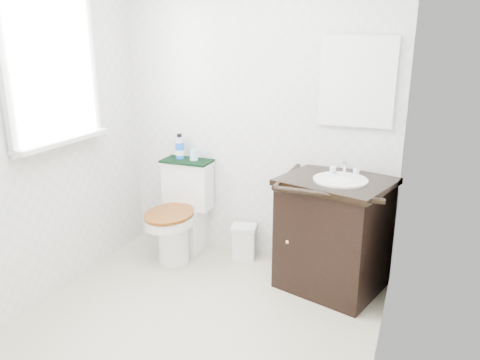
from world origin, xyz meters
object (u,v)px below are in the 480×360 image
Objects in this scene: toilet at (182,216)px; vanity at (334,231)px; trash_bin at (244,241)px; cup at (194,155)px; mouthwash_bottle at (180,147)px.

vanity reaches higher than toilet.
vanity is 3.22× the size of trash_bin.
toilet is 0.51m from cup.
toilet is 9.23× the size of cup.
cup is at bearing 177.47° from trash_bin.
cup is at bearing 170.41° from vanity.
cup is (0.13, -0.01, -0.05)m from mouthwash_bottle.
mouthwash_bottle is at bearing 175.82° from cup.
toilet is 2.69× the size of trash_bin.
toilet is 0.57m from mouthwash_bottle.
vanity is 11.04× the size of cup.
vanity reaches higher than cup.
trash_bin is at bearing -2.91° from mouthwash_bottle.
vanity is at bearing -9.59° from cup.
vanity is 1.28m from cup.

